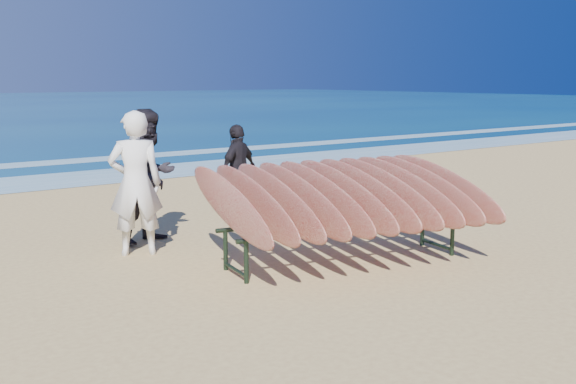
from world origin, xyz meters
name	(u,v)px	position (x,y,z in m)	size (l,w,h in m)	color
ground	(330,281)	(0.00, 0.00, 0.00)	(120.00, 120.00, 0.00)	tan
foam_near	(37,182)	(0.00, 10.00, 0.01)	(160.00, 160.00, 0.00)	white
surfboard_rack	(344,196)	(0.70, 0.55, 0.86)	(3.61, 3.15, 1.37)	black
person_white	(135,183)	(-1.18, 2.56, 0.96)	(0.70, 0.46, 1.92)	white
person_dark_a	(150,176)	(-0.68, 3.12, 0.95)	(0.93, 0.72, 1.90)	black
person_dark_b	(238,170)	(1.41, 3.99, 0.78)	(0.91, 0.38, 1.56)	black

